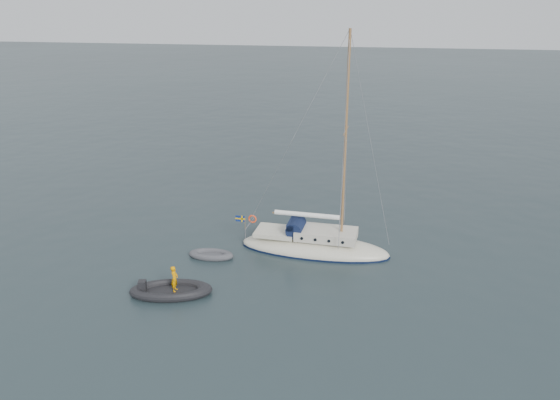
# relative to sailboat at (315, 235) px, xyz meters

# --- Properties ---
(ground) EXTENTS (300.00, 300.00, 0.00)m
(ground) POSITION_rel_sailboat_xyz_m (-1.31, -2.22, -1.02)
(ground) COLOR black
(ground) RESTS_ON ground
(sailboat) EXTENTS (9.45, 2.83, 13.46)m
(sailboat) POSITION_rel_sailboat_xyz_m (0.00, 0.00, 0.00)
(sailboat) COLOR beige
(sailboat) RESTS_ON ground
(dinghy) EXTENTS (2.67, 1.21, 0.38)m
(dinghy) POSITION_rel_sailboat_xyz_m (-5.85, -2.02, -0.85)
(dinghy) COLOR #46464B
(dinghy) RESTS_ON ground
(rib) EXTENTS (4.25, 1.93, 1.61)m
(rib) POSITION_rel_sailboat_xyz_m (-6.60, -6.50, -0.76)
(rib) COLOR black
(rib) RESTS_ON ground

